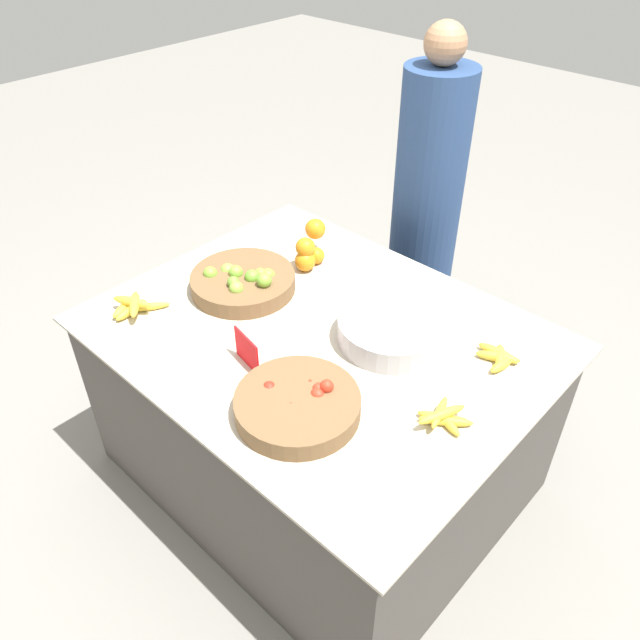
% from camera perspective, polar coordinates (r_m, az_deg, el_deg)
% --- Properties ---
extents(ground_plane, '(12.00, 12.00, 0.00)m').
position_cam_1_polar(ground_plane, '(2.67, -0.00, -13.47)').
color(ground_plane, gray).
extents(market_table, '(1.50, 1.18, 0.74)m').
position_cam_1_polar(market_table, '(2.40, -0.00, -7.93)').
color(market_table, '#4C4742').
rests_on(market_table, ground_plane).
extents(lime_bowl, '(0.39, 0.39, 0.11)m').
position_cam_1_polar(lime_bowl, '(2.35, -7.06, 3.52)').
color(lime_bowl, brown).
rests_on(lime_bowl, market_table).
extents(tomato_basket, '(0.37, 0.37, 0.09)m').
position_cam_1_polar(tomato_basket, '(1.84, -2.03, -7.76)').
color(tomato_basket, brown).
rests_on(tomato_basket, market_table).
extents(orange_pile, '(0.15, 0.22, 0.14)m').
position_cam_1_polar(orange_pile, '(2.48, -0.94, 6.63)').
color(orange_pile, orange).
rests_on(orange_pile, market_table).
extents(metal_bowl, '(0.37, 0.37, 0.09)m').
position_cam_1_polar(metal_bowl, '(2.10, 6.60, -0.87)').
color(metal_bowl, '#B7B7BF').
rests_on(metal_bowl, market_table).
extents(price_sign, '(0.14, 0.03, 0.12)m').
position_cam_1_polar(price_sign, '(1.99, -6.71, -2.80)').
color(price_sign, red).
rests_on(price_sign, market_table).
extents(banana_bunch_front_center, '(0.16, 0.20, 0.06)m').
position_cam_1_polar(banana_bunch_front_center, '(2.32, -16.70, 1.27)').
color(banana_bunch_front_center, gold).
rests_on(banana_bunch_front_center, market_table).
extents(banana_bunch_front_left, '(0.15, 0.14, 0.04)m').
position_cam_1_polar(banana_bunch_front_left, '(2.10, 16.07, -3.27)').
color(banana_bunch_front_left, gold).
rests_on(banana_bunch_front_left, market_table).
extents(banana_bunch_front_right, '(0.16, 0.16, 0.05)m').
position_cam_1_polar(banana_bunch_front_right, '(1.85, 11.14, -8.77)').
color(banana_bunch_front_right, gold).
rests_on(banana_bunch_front_right, market_table).
extents(vendor_person, '(0.31, 0.31, 1.55)m').
position_cam_1_polar(vendor_person, '(2.91, 9.59, 9.18)').
color(vendor_person, navy).
rests_on(vendor_person, ground_plane).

